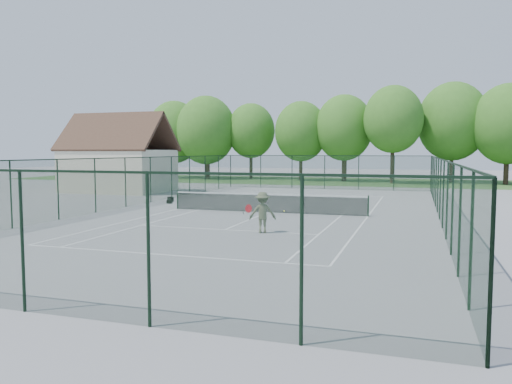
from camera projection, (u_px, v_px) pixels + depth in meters
The scene contains 10 objects.
ground at pixel (267, 213), 27.67m from camera, with size 140.00×140.00×0.00m, color gray.
grass_far at pixel (343, 181), 56.12m from camera, with size 80.00×16.00×0.01m, color #3F6C2E.
court_lines at pixel (267, 212), 27.67m from camera, with size 11.05×23.85×0.01m.
tennis_net at pixel (267, 202), 27.62m from camera, with size 11.08×0.08×1.10m.
fence_enclosure at pixel (267, 184), 27.54m from camera, with size 18.05×36.05×3.02m.
utility_building at pixel (119, 154), 41.80m from camera, with size 8.60×6.27×6.63m.
tree_line_far at pixel (344, 128), 55.63m from camera, with size 39.40×6.40×9.70m.
sports_bag_a at pixel (171, 199), 33.64m from camera, with size 0.40×0.24×0.32m, color black.
sports_bag_b at pixel (169, 202), 32.33m from camera, with size 0.32×0.20×0.25m, color black.
tennis_player at pixel (263, 212), 20.73m from camera, with size 1.73×0.94×1.71m.
Camera 1 is at (7.86, -26.34, 3.40)m, focal length 35.00 mm.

